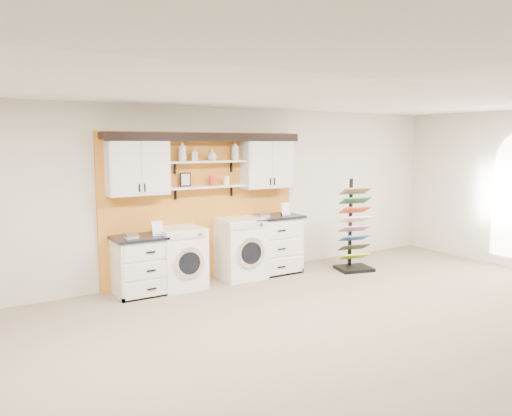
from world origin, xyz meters
TOP-DOWN VIEW (x-y plane):
  - floor at (0.00, 0.00)m, footprint 10.00×10.00m
  - ceiling at (0.00, 0.00)m, footprint 10.00×10.00m
  - wall_back at (0.00, 4.00)m, footprint 10.00×0.00m
  - accent_panel at (0.00, 3.96)m, footprint 3.40×0.07m
  - upper_cabinet_left at (-1.13, 3.79)m, footprint 0.90×0.35m
  - upper_cabinet_right at (1.13, 3.79)m, footprint 0.90×0.35m
  - shelf_lower at (0.00, 3.80)m, footprint 1.32×0.28m
  - shelf_upper at (0.00, 3.80)m, footprint 1.32×0.28m
  - crown_molding at (0.00, 3.81)m, footprint 3.30×0.41m
  - picture_frame at (-0.35, 3.85)m, footprint 0.18×0.02m
  - canister_red at (0.10, 3.80)m, footprint 0.11×0.11m
  - canister_cream at (0.35, 3.80)m, footprint 0.10×0.10m
  - base_cabinet_left at (-1.13, 3.64)m, footprint 0.89×0.66m
  - base_cabinet_right at (1.13, 3.64)m, footprint 1.02×0.66m
  - washer at (-0.55, 3.64)m, footprint 0.67×0.71m
  - dryer at (0.52, 3.64)m, footprint 0.71×0.71m
  - sample_rack at (2.48, 3.05)m, footprint 0.68×0.61m
  - soap_bottle_a at (-0.41, 3.80)m, footprint 0.15×0.15m
  - soap_bottle_b at (-0.20, 3.80)m, footprint 0.13×0.13m
  - soap_bottle_c at (0.10, 3.80)m, footprint 0.19×0.19m
  - soap_bottle_d at (0.52, 3.80)m, footprint 0.16×0.17m

SIDE VIEW (x-z plane):
  - floor at x=0.00m, z-range 0.00..0.00m
  - base_cabinet_left at x=-1.13m, z-range 0.00..0.87m
  - washer at x=-0.55m, z-range 0.00..0.94m
  - base_cabinet_right at x=1.13m, z-range 0.00..1.00m
  - dryer at x=0.52m, z-range 0.00..1.00m
  - sample_rack at x=2.48m, z-range -0.29..1.32m
  - accent_panel at x=0.00m, z-range 0.00..2.40m
  - wall_back at x=0.00m, z-range -3.60..6.40m
  - shelf_lower at x=0.00m, z-range 1.52..1.54m
  - canister_cream at x=0.35m, z-range 1.54..1.69m
  - canister_red at x=0.10m, z-range 1.54..1.71m
  - picture_frame at x=-0.35m, z-range 1.54..1.77m
  - upper_cabinet_left at x=-1.13m, z-range 1.46..2.30m
  - upper_cabinet_right at x=1.13m, z-range 1.46..2.30m
  - shelf_upper at x=0.00m, z-range 1.92..1.94m
  - soap_bottle_c at x=0.10m, z-range 1.94..2.13m
  - soap_bottle_b at x=-0.20m, z-range 1.94..2.15m
  - soap_bottle_a at x=-0.41m, z-range 1.94..2.27m
  - soap_bottle_d at x=0.52m, z-range 1.94..2.27m
  - crown_molding at x=0.00m, z-range 2.26..2.39m
  - ceiling at x=0.00m, z-range 2.80..2.80m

